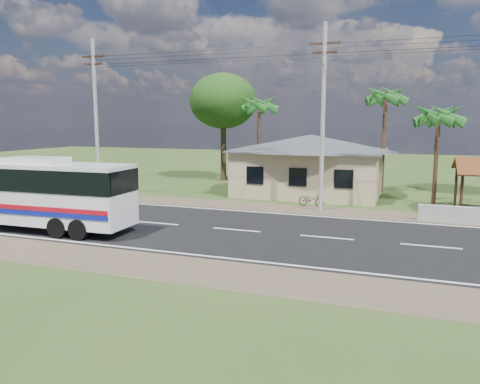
# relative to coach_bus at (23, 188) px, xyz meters

# --- Properties ---
(ground) EXTENTS (120.00, 120.00, 0.00)m
(ground) POSITION_rel_coach_bus_xyz_m (10.17, 3.32, -2.08)
(ground) COLOR #264016
(ground) RESTS_ON ground
(road) EXTENTS (120.00, 16.00, 0.03)m
(road) POSITION_rel_coach_bus_xyz_m (10.17, 3.32, -2.07)
(road) COLOR black
(road) RESTS_ON ground
(house) EXTENTS (12.40, 10.00, 5.00)m
(house) POSITION_rel_coach_bus_xyz_m (11.17, 16.32, 0.56)
(house) COLOR tan
(house) RESTS_ON ground
(utility_poles) EXTENTS (32.80, 2.22, 11.00)m
(utility_poles) POSITION_rel_coach_bus_xyz_m (12.84, 9.81, 3.69)
(utility_poles) COLOR #9E9E99
(utility_poles) RESTS_ON ground
(palm_near) EXTENTS (2.80, 2.80, 6.70)m
(palm_near) POSITION_rel_coach_bus_xyz_m (19.67, 14.32, 3.63)
(palm_near) COLOR #47301E
(palm_near) RESTS_ON ground
(palm_mid) EXTENTS (2.80, 2.80, 8.20)m
(palm_mid) POSITION_rel_coach_bus_xyz_m (16.17, 18.82, 5.08)
(palm_mid) COLOR #47301E
(palm_mid) RESTS_ON ground
(palm_far) EXTENTS (2.80, 2.80, 7.70)m
(palm_far) POSITION_rel_coach_bus_xyz_m (6.17, 19.32, 4.59)
(palm_far) COLOR #47301E
(palm_far) RESTS_ON ground
(tree_behind_house) EXTENTS (6.00, 6.00, 9.61)m
(tree_behind_house) POSITION_rel_coach_bus_xyz_m (2.17, 21.32, 5.03)
(tree_behind_house) COLOR #47301E
(tree_behind_house) RESTS_ON ground
(coach_bus) EXTENTS (11.81, 2.88, 3.64)m
(coach_bus) POSITION_rel_coach_bus_xyz_m (0.00, 0.00, 0.00)
(coach_bus) COLOR silver
(coach_bus) RESTS_ON ground
(motorcycle) EXTENTS (1.89, 1.14, 0.94)m
(motorcycle) POSITION_rel_coach_bus_xyz_m (12.36, 11.02, -1.61)
(motorcycle) COLOR black
(motorcycle) RESTS_ON ground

